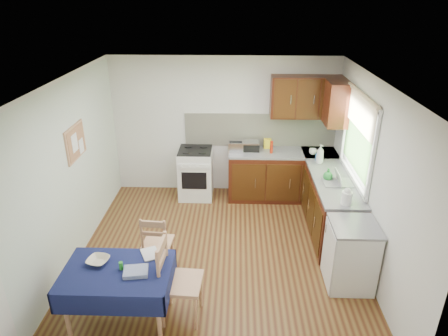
{
  "coord_description": "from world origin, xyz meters",
  "views": [
    {
      "loc": [
        0.23,
        -4.75,
        3.52
      ],
      "look_at": [
        0.06,
        0.32,
        1.23
      ],
      "focal_mm": 32.0,
      "sensor_mm": 36.0,
      "label": 1
    }
  ],
  "objects_px": {
    "dining_table": "(118,278)",
    "chair_near": "(176,278)",
    "sandwich_press": "(251,146)",
    "kettle": "(347,197)",
    "dish_rack": "(338,182)",
    "chair_far": "(157,241)",
    "toaster": "(236,147)"
  },
  "relations": [
    {
      "from": "dining_table",
      "to": "chair_near",
      "type": "xyz_separation_m",
      "value": [
        0.63,
        0.09,
        -0.06
      ]
    },
    {
      "from": "sandwich_press",
      "to": "kettle",
      "type": "bearing_deg",
      "value": -41.01
    },
    {
      "from": "dish_rack",
      "to": "chair_near",
      "type": "bearing_deg",
      "value": -126.14
    },
    {
      "from": "dining_table",
      "to": "kettle",
      "type": "bearing_deg",
      "value": 12.93
    },
    {
      "from": "dining_table",
      "to": "chair_far",
      "type": "xyz_separation_m",
      "value": [
        0.25,
        0.93,
        -0.16
      ]
    },
    {
      "from": "sandwich_press",
      "to": "kettle",
      "type": "xyz_separation_m",
      "value": [
        1.21,
        -1.91,
        0.03
      ]
    },
    {
      "from": "chair_near",
      "to": "chair_far",
      "type": "bearing_deg",
      "value": 28.09
    },
    {
      "from": "chair_far",
      "to": "dish_rack",
      "type": "distance_m",
      "value": 2.74
    },
    {
      "from": "dish_rack",
      "to": "dining_table",
      "type": "bearing_deg",
      "value": -131.83
    },
    {
      "from": "chair_near",
      "to": "dining_table",
      "type": "bearing_deg",
      "value": 101.58
    },
    {
      "from": "chair_far",
      "to": "toaster",
      "type": "height_order",
      "value": "toaster"
    },
    {
      "from": "sandwich_press",
      "to": "dish_rack",
      "type": "bearing_deg",
      "value": -29.52
    },
    {
      "from": "dish_rack",
      "to": "chair_far",
      "type": "bearing_deg",
      "value": -145.56
    },
    {
      "from": "dining_table",
      "to": "sandwich_press",
      "type": "xyz_separation_m",
      "value": [
        1.55,
        3.14,
        0.37
      ]
    },
    {
      "from": "toaster",
      "to": "dining_table",
      "type": "bearing_deg",
      "value": -112.93
    },
    {
      "from": "chair_far",
      "to": "toaster",
      "type": "xyz_separation_m",
      "value": [
        1.03,
        2.12,
        0.54
      ]
    },
    {
      "from": "toaster",
      "to": "kettle",
      "type": "bearing_deg",
      "value": -51.06
    },
    {
      "from": "chair_near",
      "to": "kettle",
      "type": "height_order",
      "value": "kettle"
    },
    {
      "from": "toaster",
      "to": "sandwich_press",
      "type": "height_order",
      "value": "toaster"
    },
    {
      "from": "chair_near",
      "to": "kettle",
      "type": "distance_m",
      "value": 2.45
    },
    {
      "from": "sandwich_press",
      "to": "kettle",
      "type": "height_order",
      "value": "kettle"
    },
    {
      "from": "dining_table",
      "to": "sandwich_press",
      "type": "distance_m",
      "value": 3.52
    },
    {
      "from": "chair_far",
      "to": "dining_table",
      "type": "bearing_deg",
      "value": 79.68
    },
    {
      "from": "chair_near",
      "to": "toaster",
      "type": "xyz_separation_m",
      "value": [
        0.64,
        2.96,
        0.44
      ]
    },
    {
      "from": "chair_near",
      "to": "dish_rack",
      "type": "relative_size",
      "value": 2.51
    },
    {
      "from": "dining_table",
      "to": "chair_far",
      "type": "bearing_deg",
      "value": 63.97
    },
    {
      "from": "dining_table",
      "to": "toaster",
      "type": "relative_size",
      "value": 4.52
    },
    {
      "from": "dish_rack",
      "to": "kettle",
      "type": "distance_m",
      "value": 0.62
    },
    {
      "from": "sandwich_press",
      "to": "toaster",
      "type": "bearing_deg",
      "value": -145.0
    },
    {
      "from": "toaster",
      "to": "kettle",
      "type": "relative_size",
      "value": 1.1
    },
    {
      "from": "dining_table",
      "to": "toaster",
      "type": "height_order",
      "value": "toaster"
    },
    {
      "from": "chair_far",
      "to": "sandwich_press",
      "type": "bearing_deg",
      "value": -116.07
    }
  ]
}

